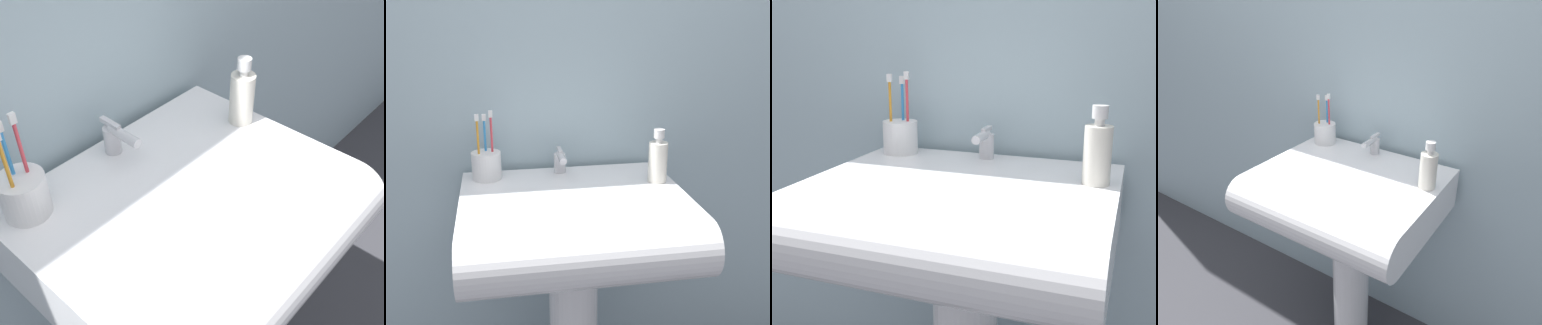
# 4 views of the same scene
# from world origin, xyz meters

# --- Properties ---
(wall_back) EXTENTS (5.00, 0.05, 2.40)m
(wall_back) POSITION_xyz_m (0.00, 0.28, 1.20)
(wall_back) COLOR #9EB7C1
(wall_back) RESTS_ON ground
(sink_basin) EXTENTS (0.64, 0.55, 0.15)m
(sink_basin) POSITION_xyz_m (0.00, -0.06, 0.77)
(sink_basin) COLOR white
(sink_basin) RESTS_ON sink_pedestal
(faucet) EXTENTS (0.04, 0.11, 0.08)m
(faucet) POSITION_xyz_m (-0.01, 0.17, 0.89)
(faucet) COLOR silver
(faucet) RESTS_ON sink_basin
(toothbrush_cup) EXTENTS (0.09, 0.09, 0.21)m
(toothbrush_cup) POSITION_xyz_m (-0.24, 0.17, 0.90)
(toothbrush_cup) COLOR white
(toothbrush_cup) RESTS_ON sink_basin
(soap_bottle) EXTENTS (0.06, 0.06, 0.16)m
(soap_bottle) POSITION_xyz_m (0.27, 0.05, 0.92)
(soap_bottle) COLOR silver
(soap_bottle) RESTS_ON sink_basin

